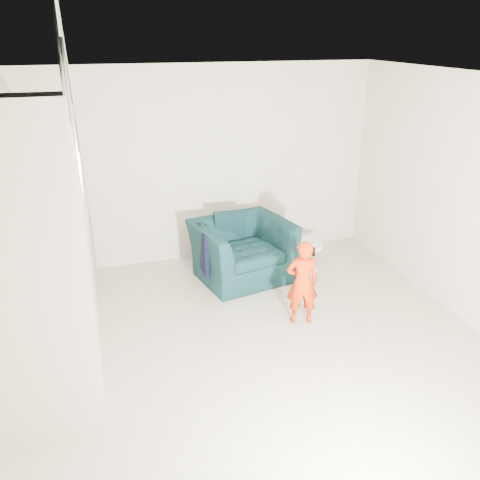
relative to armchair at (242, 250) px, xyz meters
name	(u,v)px	position (x,y,z in m)	size (l,w,h in m)	color
floor	(260,365)	(-0.40, -1.93, -0.39)	(5.50, 5.50, 0.00)	gray
ceiling	(265,82)	(-0.40, -1.93, 2.31)	(5.50, 5.50, 0.00)	silver
back_wall	(198,166)	(-0.40, 0.82, 0.96)	(5.00, 5.00, 0.00)	#B0A88F
armchair	(242,250)	(0.00, 0.00, 0.00)	(1.19, 1.04, 0.77)	black
toddler	(302,283)	(0.31, -1.29, 0.11)	(0.36, 0.24, 1.00)	#A21005
side_table	(309,252)	(0.95, -0.04, -0.14)	(0.37, 0.37, 0.37)	silver
staircase	(36,282)	(-2.40, -1.38, 0.56)	(1.02, 3.03, 3.62)	#ADA089
cushion	(229,226)	(-0.09, 0.32, 0.24)	(0.43, 0.12, 0.41)	black
throw	(203,250)	(-0.55, -0.07, 0.10)	(0.05, 0.51, 0.57)	black
phone	(313,252)	(0.41, -1.30, 0.48)	(0.02, 0.05, 0.10)	black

